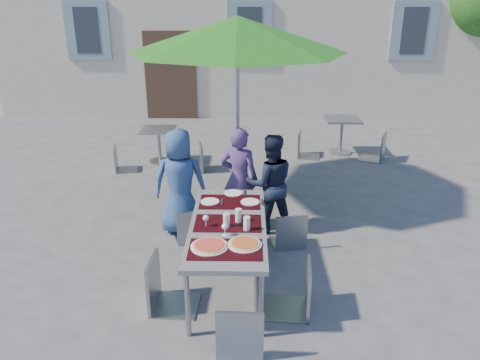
{
  "coord_description": "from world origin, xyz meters",
  "views": [
    {
      "loc": [
        -0.01,
        -4.52,
        3.0
      ],
      "look_at": [
        -0.11,
        0.82,
        0.89
      ],
      "focal_mm": 35.0,
      "sensor_mm": 36.0,
      "label": 1
    }
  ],
  "objects_px": {
    "chair_4": "(299,260)",
    "cafe_table_1": "(342,130)",
    "chair_0": "(189,206)",
    "bg_chair_l_1": "(305,129)",
    "child_0": "(180,182)",
    "chair_3": "(162,254)",
    "child_2": "(270,184)",
    "bg_chair_l_0": "(120,145)",
    "child_1": "(239,179)",
    "cafe_table_0": "(159,141)",
    "pizza_near_right": "(245,244)",
    "pizza_near_left": "(209,246)",
    "chair_2": "(290,209)",
    "patio_umbrella": "(238,35)",
    "dining_table": "(228,228)",
    "chair_5": "(239,315)",
    "chair_1": "(229,200)",
    "bg_chair_r_1": "(379,131)",
    "bg_chair_r_0": "(195,142)"
  },
  "relations": [
    {
      "from": "chair_1",
      "to": "chair_2",
      "type": "distance_m",
      "value": 0.79
    },
    {
      "from": "chair_2",
      "to": "chair_0",
      "type": "bearing_deg",
      "value": 173.65
    },
    {
      "from": "child_2",
      "to": "bg_chair_l_0",
      "type": "bearing_deg",
      "value": -50.2
    },
    {
      "from": "child_2",
      "to": "chair_3",
      "type": "distance_m",
      "value": 2.07
    },
    {
      "from": "chair_4",
      "to": "patio_umbrella",
      "type": "bearing_deg",
      "value": 102.89
    },
    {
      "from": "bg_chair_l_1",
      "to": "dining_table",
      "type": "bearing_deg",
      "value": -106.53
    },
    {
      "from": "chair_4",
      "to": "chair_5",
      "type": "bearing_deg",
      "value": -125.5
    },
    {
      "from": "pizza_near_left",
      "to": "child_2",
      "type": "relative_size",
      "value": 0.27
    },
    {
      "from": "child_2",
      "to": "chair_0",
      "type": "bearing_deg",
      "value": 8.45
    },
    {
      "from": "bg_chair_l_1",
      "to": "cafe_table_1",
      "type": "bearing_deg",
      "value": 16.98
    },
    {
      "from": "child_1",
      "to": "chair_0",
      "type": "height_order",
      "value": "child_1"
    },
    {
      "from": "child_0",
      "to": "cafe_table_0",
      "type": "xyz_separation_m",
      "value": [
        -0.8,
        2.81,
        -0.29
      ]
    },
    {
      "from": "child_1",
      "to": "chair_2",
      "type": "height_order",
      "value": "child_1"
    },
    {
      "from": "child_1",
      "to": "child_2",
      "type": "distance_m",
      "value": 0.42
    },
    {
      "from": "bg_chair_l_0",
      "to": "cafe_table_1",
      "type": "bearing_deg",
      "value": 14.6
    },
    {
      "from": "chair_0",
      "to": "bg_chair_l_1",
      "type": "xyz_separation_m",
      "value": [
        1.86,
        3.48,
        0.06
      ]
    },
    {
      "from": "pizza_near_left",
      "to": "bg_chair_r_0",
      "type": "height_order",
      "value": "bg_chair_r_0"
    },
    {
      "from": "chair_4",
      "to": "cafe_table_1",
      "type": "distance_m",
      "value": 5.34
    },
    {
      "from": "dining_table",
      "to": "chair_0",
      "type": "bearing_deg",
      "value": 118.68
    },
    {
      "from": "chair_1",
      "to": "bg_chair_r_1",
      "type": "distance_m",
      "value": 4.3
    },
    {
      "from": "pizza_near_left",
      "to": "child_2",
      "type": "distance_m",
      "value": 1.94
    },
    {
      "from": "chair_2",
      "to": "chair_5",
      "type": "xyz_separation_m",
      "value": [
        -0.6,
        -2.11,
        0.03
      ]
    },
    {
      "from": "child_1",
      "to": "cafe_table_0",
      "type": "height_order",
      "value": "child_1"
    },
    {
      "from": "chair_5",
      "to": "bg_chair_l_1",
      "type": "relative_size",
      "value": 1.0
    },
    {
      "from": "child_0",
      "to": "bg_chair_r_1",
      "type": "height_order",
      "value": "child_0"
    },
    {
      "from": "dining_table",
      "to": "child_1",
      "type": "relative_size",
      "value": 1.3
    },
    {
      "from": "chair_3",
      "to": "bg_chair_l_0",
      "type": "height_order",
      "value": "chair_3"
    },
    {
      "from": "chair_3",
      "to": "patio_umbrella",
      "type": "xyz_separation_m",
      "value": [
        0.69,
        2.86,
        1.86
      ]
    },
    {
      "from": "pizza_near_left",
      "to": "child_0",
      "type": "relative_size",
      "value": 0.26
    },
    {
      "from": "child_0",
      "to": "chair_3",
      "type": "distance_m",
      "value": 1.67
    },
    {
      "from": "chair_2",
      "to": "cafe_table_0",
      "type": "distance_m",
      "value": 3.92
    },
    {
      "from": "pizza_near_left",
      "to": "chair_5",
      "type": "distance_m",
      "value": 0.84
    },
    {
      "from": "pizza_near_left",
      "to": "child_0",
      "type": "xyz_separation_m",
      "value": [
        -0.53,
        1.77,
        -0.05
      ]
    },
    {
      "from": "chair_0",
      "to": "chair_2",
      "type": "distance_m",
      "value": 1.29
    },
    {
      "from": "chair_3",
      "to": "chair_4",
      "type": "bearing_deg",
      "value": -2.16
    },
    {
      "from": "dining_table",
      "to": "bg_chair_r_0",
      "type": "distance_m",
      "value": 3.7
    },
    {
      "from": "child_1",
      "to": "bg_chair_l_0",
      "type": "height_order",
      "value": "child_1"
    },
    {
      "from": "child_1",
      "to": "child_0",
      "type": "bearing_deg",
      "value": 26.67
    },
    {
      "from": "chair_4",
      "to": "cafe_table_1",
      "type": "bearing_deg",
      "value": 75.11
    },
    {
      "from": "cafe_table_0",
      "to": "bg_chair_l_1",
      "type": "height_order",
      "value": "bg_chair_l_1"
    },
    {
      "from": "bg_chair_l_1",
      "to": "bg_chair_r_1",
      "type": "xyz_separation_m",
      "value": [
        1.4,
        -0.18,
        0.04
      ]
    },
    {
      "from": "bg_chair_l_1",
      "to": "child_2",
      "type": "bearing_deg",
      "value": -104.6
    },
    {
      "from": "child_0",
      "to": "chair_4",
      "type": "height_order",
      "value": "child_0"
    },
    {
      "from": "pizza_near_left",
      "to": "child_0",
      "type": "distance_m",
      "value": 1.85
    },
    {
      "from": "chair_2",
      "to": "cafe_table_1",
      "type": "xyz_separation_m",
      "value": [
        1.35,
        3.86,
        -0.04
      ]
    },
    {
      "from": "chair_0",
      "to": "bg_chair_r_1",
      "type": "relative_size",
      "value": 0.85
    },
    {
      "from": "child_1",
      "to": "cafe_table_0",
      "type": "distance_m",
      "value": 3.13
    },
    {
      "from": "bg_chair_l_1",
      "to": "pizza_near_right",
      "type": "bearing_deg",
      "value": -103.05
    },
    {
      "from": "child_1",
      "to": "bg_chair_r_0",
      "type": "distance_m",
      "value": 2.4
    },
    {
      "from": "dining_table",
      "to": "chair_3",
      "type": "xyz_separation_m",
      "value": [
        -0.64,
        -0.41,
        -0.08
      ]
    }
  ]
}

